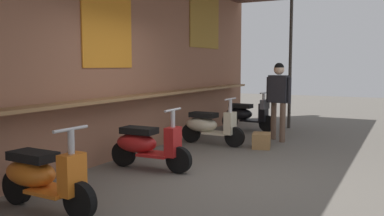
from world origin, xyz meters
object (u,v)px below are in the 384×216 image
object	(u,v)px
scooter_red	(146,144)
scooter_cream	(209,126)
scooter_orange	(41,176)
merchandise_crate	(261,141)
shopper_with_handbag	(278,94)
scooter_black	(245,115)

from	to	relation	value
scooter_red	scooter_cream	xyz separation A→B (m)	(2.30, -0.00, 0.00)
scooter_orange	scooter_red	bearing A→B (deg)	92.46
scooter_orange	scooter_red	size ratio (longest dim) A/B	1.00
scooter_orange	merchandise_crate	bearing A→B (deg)	79.00
scooter_red	shopper_with_handbag	world-z (taller)	shopper_with_handbag
scooter_red	shopper_with_handbag	bearing A→B (deg)	70.27
scooter_orange	shopper_with_handbag	xyz separation A→B (m)	(5.45, -1.12, 0.62)
shopper_with_handbag	scooter_cream	bearing A→B (deg)	-35.17
scooter_red	scooter_orange	bearing A→B (deg)	-91.36
scooter_orange	scooter_black	distance (m)	6.52
scooter_black	scooter_cream	bearing A→B (deg)	-86.77
scooter_black	shopper_with_handbag	size ratio (longest dim) A/B	0.84
merchandise_crate	scooter_red	bearing A→B (deg)	156.05
scooter_cream	merchandise_crate	distance (m)	1.11
scooter_orange	shopper_with_handbag	size ratio (longest dim) A/B	0.84
scooter_orange	shopper_with_handbag	bearing A→B (deg)	80.85
scooter_red	scooter_cream	world-z (taller)	same
scooter_red	merchandise_crate	size ratio (longest dim) A/B	3.28
scooter_cream	scooter_red	bearing A→B (deg)	-86.60
scooter_black	merchandise_crate	distance (m)	2.30
scooter_black	scooter_red	bearing A→B (deg)	-86.77
scooter_black	scooter_orange	bearing A→B (deg)	-86.77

